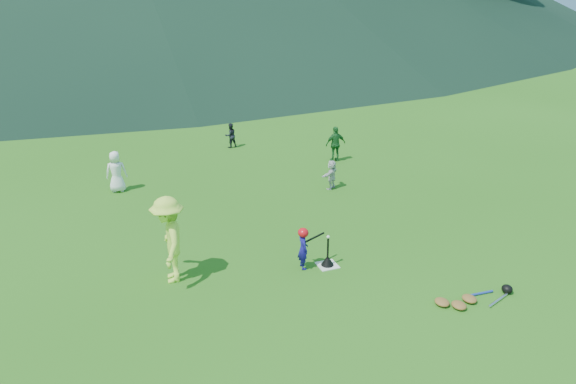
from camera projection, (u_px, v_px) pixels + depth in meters
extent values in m
plane|color=#275E15|center=(327.00, 266.00, 12.95)|extent=(120.00, 120.00, 0.00)
cube|color=silver|center=(327.00, 265.00, 12.94)|extent=(0.45, 0.45, 0.02)
sphere|color=white|center=(328.00, 237.00, 12.67)|extent=(0.08, 0.08, 0.08)
imported|color=navy|center=(303.00, 249.00, 12.68)|extent=(0.26, 0.37, 0.97)
imported|color=#CAF347|center=(169.00, 240.00, 12.02)|extent=(0.89, 1.35, 1.95)
imported|color=white|center=(116.00, 172.00, 17.03)|extent=(0.67, 0.49, 1.27)
imported|color=black|center=(230.00, 135.00, 21.30)|extent=(0.52, 0.44, 0.94)
imported|color=#1D6228|center=(336.00, 144.00, 19.73)|extent=(0.74, 0.33, 1.26)
imported|color=silver|center=(331.00, 175.00, 17.31)|extent=(0.84, 0.74, 0.92)
cone|color=black|center=(327.00, 261.00, 12.90)|extent=(0.30, 0.30, 0.18)
cylinder|color=black|center=(328.00, 248.00, 12.78)|extent=(0.04, 0.04, 0.50)
ellipsoid|color=red|center=(303.00, 233.00, 12.52)|extent=(0.24, 0.26, 0.22)
cylinder|color=black|center=(315.00, 237.00, 12.73)|extent=(0.59, 0.28, 0.07)
ellipsoid|color=olive|center=(459.00, 305.00, 11.31)|extent=(0.28, 0.34, 0.13)
ellipsoid|color=olive|center=(469.00, 299.00, 11.53)|extent=(0.28, 0.34, 0.13)
ellipsoid|color=olive|center=(442.00, 302.00, 11.42)|extent=(0.28, 0.34, 0.13)
cylinder|color=silver|center=(498.00, 300.00, 11.54)|extent=(0.69, 0.31, 0.06)
cylinder|color=#263FA5|center=(479.00, 294.00, 11.78)|extent=(0.68, 0.09, 0.05)
ellipsoid|color=black|center=(507.00, 289.00, 11.83)|extent=(0.22, 0.24, 0.19)
cube|color=gray|center=(147.00, 62.00, 36.93)|extent=(70.00, 0.03, 1.20)
cube|color=yellow|center=(146.00, 52.00, 36.69)|extent=(70.00, 0.08, 0.08)
cylinder|color=gray|center=(147.00, 62.00, 36.93)|extent=(0.07, 0.07, 1.30)
cylinder|color=gray|center=(556.00, 39.00, 48.76)|extent=(0.07, 0.07, 1.30)
cylinder|color=#382314|center=(16.00, 32.00, 39.69)|extent=(0.56, 0.56, 4.38)
cylinder|color=#382314|center=(91.00, 42.00, 38.93)|extent=(0.56, 0.56, 3.22)
cylinder|color=#382314|center=(157.00, 33.00, 41.74)|extent=(0.56, 0.56, 3.81)
cylinder|color=#382314|center=(214.00, 24.00, 44.55)|extent=(0.56, 0.56, 4.41)
cylinder|color=#382314|center=(284.00, 33.00, 43.79)|extent=(0.56, 0.56, 3.25)
cylinder|color=#382314|center=(331.00, 26.00, 46.60)|extent=(0.56, 0.56, 3.85)
cylinder|color=#382314|center=(373.00, 19.00, 49.41)|extent=(0.56, 0.56, 4.44)
cylinder|color=#382314|center=(439.00, 27.00, 48.65)|extent=(0.56, 0.56, 3.29)
cylinder|color=#382314|center=(473.00, 20.00, 51.46)|extent=(0.56, 0.56, 3.88)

